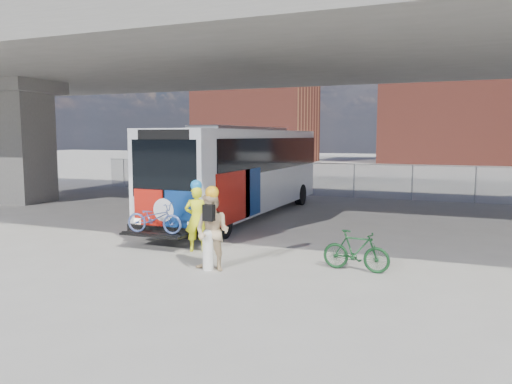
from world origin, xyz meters
The scene contains 9 objects.
ground centered at (0.00, 0.00, 0.00)m, with size 160.00×160.00×0.00m, color #9E9991.
bus centered at (-2.00, 4.02, 2.11)m, with size 2.67×12.94×3.69m.
overpass centered at (0.00, 4.00, 6.54)m, with size 40.00×16.00×7.95m.
chainlink_fence centered at (0.00, 12.00, 1.42)m, with size 30.00×0.06×30.00m.
brick_buildings centered at (1.23, 48.23, 5.42)m, with size 54.00×22.00×12.00m.
bollard centered at (0.51, -4.00, 0.55)m, with size 0.27×0.27×1.03m.
cyclist_hivis centered at (-0.74, -2.30, 1.00)m, with size 0.81×0.68×2.08m.
cyclist_tan centered at (0.63, -3.98, 1.00)m, with size 0.98×0.79×2.11m.
bike_parked centered at (3.92, -2.69, 0.50)m, with size 0.47×1.68×1.01m, color #133D1C.
Camera 1 is at (6.16, -14.76, 3.32)m, focal length 35.00 mm.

